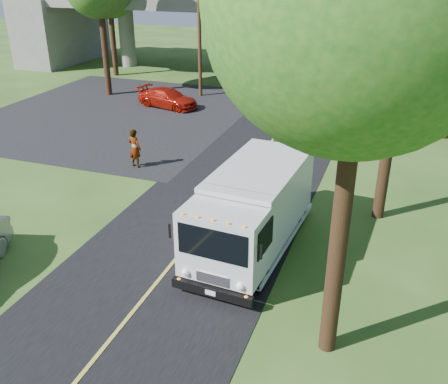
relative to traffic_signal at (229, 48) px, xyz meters
The scene contains 10 objects.
ground 26.87m from the traffic_signal, 77.01° to the right, with size 120.00×120.00×0.00m, color #2F4E1C.
road 17.38m from the traffic_signal, 69.44° to the right, with size 7.00×90.00×0.02m, color black.
parking_lot 9.96m from the traffic_signal, 122.01° to the right, with size 16.00×18.00×0.01m, color black.
lane_line 17.38m from the traffic_signal, 69.44° to the right, with size 0.12×90.00×0.01m, color gold.
overpass 8.59m from the traffic_signal, 45.00° to the left, with size 54.00×10.00×7.30m.
traffic_signal is the anchor object (origin of this frame).
utility_pole 2.86m from the traffic_signal, 126.87° to the right, with size 1.60×0.26×9.00m.
step_van 22.57m from the traffic_signal, 68.63° to the right, with size 2.98×7.05×2.89m.
red_sedan 6.60m from the traffic_signal, 113.64° to the right, with size 1.77×4.35×1.26m, color #9C1409.
pedestrian 15.90m from the traffic_signal, 87.40° to the right, with size 0.70×0.46×1.91m, color gray.
Camera 1 is at (6.39, -9.46, 9.33)m, focal length 40.00 mm.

